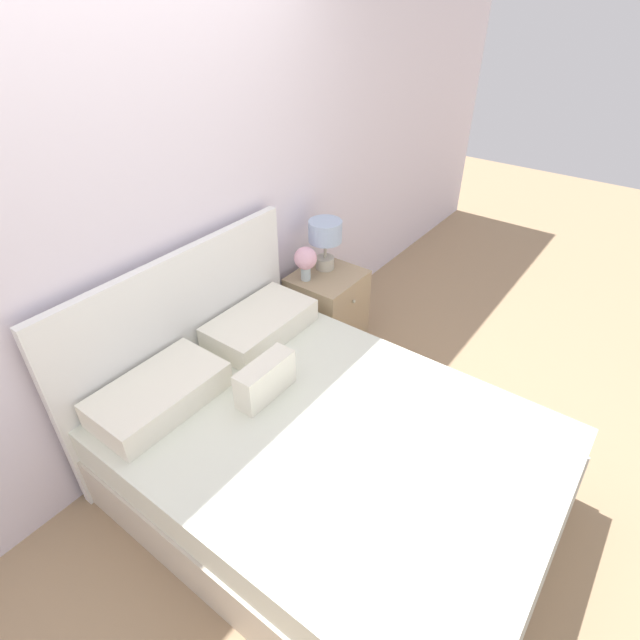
{
  "coord_description": "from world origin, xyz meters",
  "views": [
    {
      "loc": [
        -1.32,
        -1.94,
        2.28
      ],
      "look_at": [
        0.53,
        -0.56,
        0.65
      ],
      "focal_mm": 28.0,
      "sensor_mm": 36.0,
      "label": 1
    }
  ],
  "objects_px": {
    "bed": "(318,454)",
    "table_lamp": "(325,236)",
    "flower_vase": "(306,260)",
    "nightstand": "(327,311)"
  },
  "relations": [
    {
      "from": "nightstand",
      "to": "flower_vase",
      "type": "xyz_separation_m",
      "value": [
        -0.13,
        0.08,
        0.44
      ]
    },
    {
      "from": "nightstand",
      "to": "flower_vase",
      "type": "bearing_deg",
      "value": 148.42
    },
    {
      "from": "bed",
      "to": "table_lamp",
      "type": "distance_m",
      "value": 1.47
    },
    {
      "from": "bed",
      "to": "flower_vase",
      "type": "bearing_deg",
      "value": 40.49
    },
    {
      "from": "nightstand",
      "to": "flower_vase",
      "type": "distance_m",
      "value": 0.46
    },
    {
      "from": "bed",
      "to": "table_lamp",
      "type": "relative_size",
      "value": 5.86
    },
    {
      "from": "nightstand",
      "to": "table_lamp",
      "type": "distance_m",
      "value": 0.54
    },
    {
      "from": "nightstand",
      "to": "flower_vase",
      "type": "height_order",
      "value": "flower_vase"
    },
    {
      "from": "nightstand",
      "to": "flower_vase",
      "type": "relative_size",
      "value": 2.51
    },
    {
      "from": "table_lamp",
      "to": "nightstand",
      "type": "bearing_deg",
      "value": -134.49
    }
  ]
}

